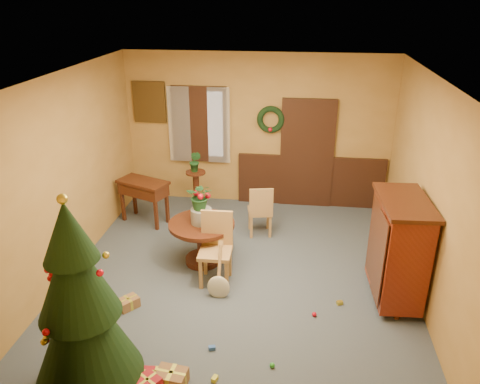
% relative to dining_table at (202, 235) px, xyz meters
% --- Properties ---
extents(room_envelope, '(5.50, 5.50, 5.50)m').
position_rel_dining_table_xyz_m(room_envelope, '(0.82, 2.35, 0.63)').
color(room_envelope, '#343D4B').
rests_on(room_envelope, ground).
extents(dining_table, '(1.00, 1.00, 0.69)m').
position_rel_dining_table_xyz_m(dining_table, '(0.00, 0.00, 0.00)').
color(dining_table, black).
rests_on(dining_table, floor).
extents(urn, '(0.31, 0.31, 0.23)m').
position_rel_dining_table_xyz_m(urn, '(0.00, -0.00, 0.32)').
color(urn, slate).
rests_on(urn, dining_table).
extents(centerpiece_plant, '(0.38, 0.33, 0.42)m').
position_rel_dining_table_xyz_m(centerpiece_plant, '(0.00, -0.00, 0.65)').
color(centerpiece_plant, '#1E4C23').
rests_on(centerpiece_plant, urn).
extents(chair_near, '(0.46, 0.46, 1.05)m').
position_rel_dining_table_xyz_m(chair_near, '(0.29, -0.41, 0.08)').
color(chair_near, '#A67542').
rests_on(chair_near, floor).
extents(chair_far, '(0.46, 0.46, 0.91)m').
position_rel_dining_table_xyz_m(chair_far, '(0.81, 0.98, 0.01)').
color(chair_far, '#A67542').
rests_on(chair_far, floor).
extents(guitar, '(0.37, 0.51, 0.72)m').
position_rel_dining_table_xyz_m(guitar, '(0.39, -0.85, -0.11)').
color(guitar, beige).
rests_on(guitar, floor).
extents(plant_stand, '(0.36, 0.36, 0.92)m').
position_rel_dining_table_xyz_m(plant_stand, '(-0.41, 1.51, 0.09)').
color(plant_stand, black).
rests_on(plant_stand, floor).
extents(stand_plant, '(0.26, 0.23, 0.39)m').
position_rel_dining_table_xyz_m(stand_plant, '(-0.41, 1.51, 0.63)').
color(stand_plant, '#19471E').
rests_on(stand_plant, plant_stand).
extents(christmas_tree, '(1.10, 1.10, 2.27)m').
position_rel_dining_table_xyz_m(christmas_tree, '(-0.66, -2.61, 0.59)').
color(christmas_tree, '#382111').
rests_on(christmas_tree, floor).
extents(writing_desk, '(1.00, 0.75, 0.80)m').
position_rel_dining_table_xyz_m(writing_desk, '(-1.31, 1.24, 0.12)').
color(writing_desk, black).
rests_on(writing_desk, floor).
extents(sideboard, '(0.67, 1.18, 1.48)m').
position_rel_dining_table_xyz_m(sideboard, '(2.76, -0.56, 0.31)').
color(sideboard, '#531609').
rests_on(sideboard, floor).
extents(gift_a, '(0.35, 0.28, 0.18)m').
position_rel_dining_table_xyz_m(gift_a, '(0.16, -2.46, -0.39)').
color(gift_a, brown).
rests_on(gift_a, floor).
extents(gift_c, '(0.31, 0.32, 0.15)m').
position_rel_dining_table_xyz_m(gift_c, '(-0.76, -1.24, -0.41)').
color(gift_c, brown).
rests_on(gift_c, floor).
extents(gift_d, '(0.35, 0.16, 0.12)m').
position_rel_dining_table_xyz_m(gift_d, '(-0.02, -2.41, -0.42)').
color(gift_d, maroon).
rests_on(gift_d, floor).
extents(toy_a, '(0.09, 0.07, 0.05)m').
position_rel_dining_table_xyz_m(toy_a, '(0.49, -1.89, -0.46)').
color(toy_a, '#254CA1').
rests_on(toy_a, floor).
extents(toy_b, '(0.06, 0.06, 0.06)m').
position_rel_dining_table_xyz_m(toy_b, '(1.21, -2.08, -0.45)').
color(toy_b, green).
rests_on(toy_b, floor).
extents(toy_c, '(0.07, 0.09, 0.05)m').
position_rel_dining_table_xyz_m(toy_c, '(0.61, -2.35, -0.46)').
color(toy_c, gold).
rests_on(toy_c, floor).
extents(toy_d, '(0.06, 0.06, 0.06)m').
position_rel_dining_table_xyz_m(toy_d, '(1.70, -1.11, -0.45)').
color(toy_d, red).
rests_on(toy_d, floor).
extents(toy_e, '(0.09, 0.08, 0.05)m').
position_rel_dining_table_xyz_m(toy_e, '(2.05, -0.82, -0.46)').
color(toy_e, gold).
rests_on(toy_e, floor).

